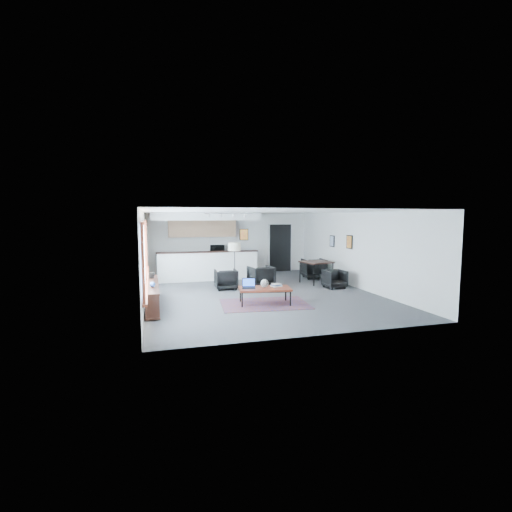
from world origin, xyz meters
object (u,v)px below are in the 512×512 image
object	(u,v)px
floor_lamp	(235,248)
dining_chair_far	(314,269)
ceramic_pot	(265,283)
dining_table	(316,263)
laptop	(249,285)
dining_chair_near	(335,280)
coffee_table	(265,289)
book_stack	(276,285)
armchair_right	(261,275)
armchair_left	(226,278)
microwave	(217,248)

from	to	relation	value
floor_lamp	dining_chair_far	bearing A→B (deg)	11.85
ceramic_pot	dining_table	size ratio (longest dim) A/B	0.20
laptop	floor_lamp	size ratio (longest dim) A/B	0.28
floor_lamp	dining_chair_far	xyz separation A→B (m)	(3.38, 0.71, -0.96)
dining_table	dining_chair_near	size ratio (longest dim) A/B	1.93
coffee_table	book_stack	distance (m)	0.38
coffee_table	ceramic_pot	distance (m)	0.16
laptop	dining_chair_far	bearing A→B (deg)	59.50
ceramic_pot	book_stack	distance (m)	0.37
laptop	armchair_right	xyz separation A→B (m)	(1.09, 2.45, -0.14)
ceramic_pot	armchair_right	bearing A→B (deg)	75.48
armchair_left	dining_chair_far	world-z (taller)	armchair_left
floor_lamp	dining_chair_far	world-z (taller)	floor_lamp
dining_chair_far	book_stack	bearing A→B (deg)	58.69
coffee_table	armchair_left	world-z (taller)	armchair_left
armchair_right	dining_chair_near	distance (m)	2.54
ceramic_pot	dining_chair_near	world-z (taller)	ceramic_pot
dining_chair_near	dining_chair_far	world-z (taller)	dining_chair_far
laptop	coffee_table	bearing A→B (deg)	-0.60
laptop	dining_chair_far	xyz separation A→B (m)	(3.63, 3.59, -0.17)
armchair_right	microwave	bearing A→B (deg)	-80.49
ceramic_pot	dining_chair_far	world-z (taller)	dining_chair_far
ceramic_pot	book_stack	xyz separation A→B (m)	(0.36, 0.04, -0.08)
coffee_table	microwave	distance (m)	5.76
ceramic_pot	dining_chair_near	bearing A→B (deg)	27.64
ceramic_pot	dining_chair_near	size ratio (longest dim) A/B	0.39
floor_lamp	dining_table	size ratio (longest dim) A/B	1.34
armchair_left	microwave	size ratio (longest dim) A/B	1.28
armchair_left	armchair_right	size ratio (longest dim) A/B	0.93
armchair_left	floor_lamp	size ratio (longest dim) A/B	0.49
dining_table	microwave	xyz separation A→B (m)	(-3.14, 3.07, 0.39)
laptop	ceramic_pot	bearing A→B (deg)	4.47
dining_chair_near	dining_chair_far	bearing A→B (deg)	81.95
armchair_left	armchair_right	xyz separation A→B (m)	(1.28, 0.15, 0.03)
dining_table	dining_chair_far	bearing A→B (deg)	69.67
laptop	floor_lamp	bearing A→B (deg)	99.93
book_stack	armchair_left	world-z (taller)	armchair_left
coffee_table	dining_chair_far	xyz separation A→B (m)	(3.20, 3.71, -0.06)
floor_lamp	dining_chair_near	size ratio (longest dim) A/B	2.59
microwave	book_stack	bearing A→B (deg)	-78.06
dining_chair_near	microwave	bearing A→B (deg)	126.35
laptop	book_stack	distance (m)	0.80
dining_chair_near	microwave	xyz separation A→B (m)	(-3.35, 4.09, 0.83)
floor_lamp	ceramic_pot	bearing A→B (deg)	-86.31
laptop	armchair_right	world-z (taller)	armchair_right
armchair_left	microwave	world-z (taller)	microwave
ceramic_pot	armchair_right	size ratio (longest dim) A/B	0.29
dining_chair_near	dining_chair_far	xyz separation A→B (m)	(0.19, 2.10, 0.07)
dining_chair_near	dining_chair_far	size ratio (longest dim) A/B	0.80
coffee_table	floor_lamp	bearing A→B (deg)	102.78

